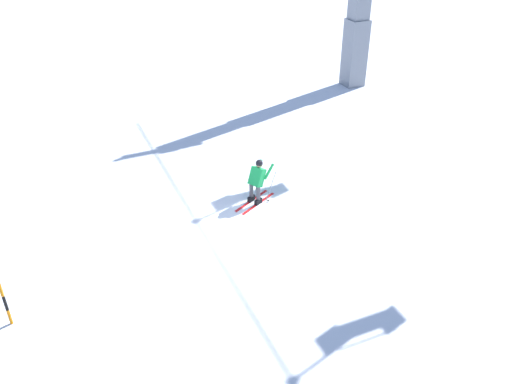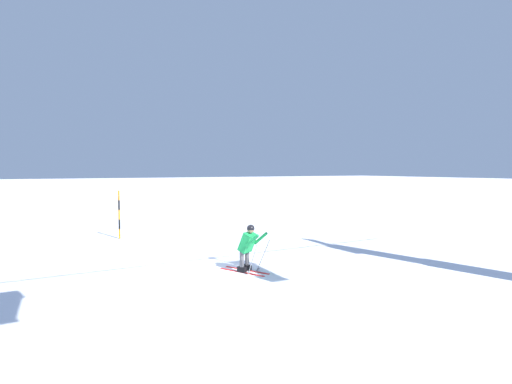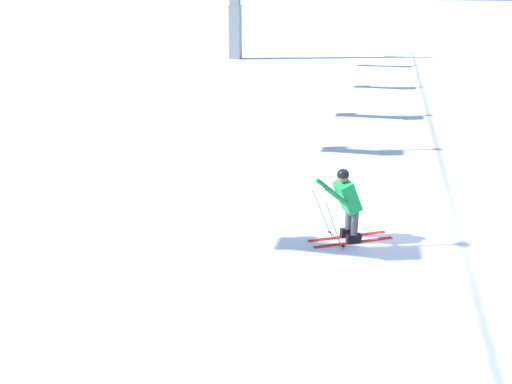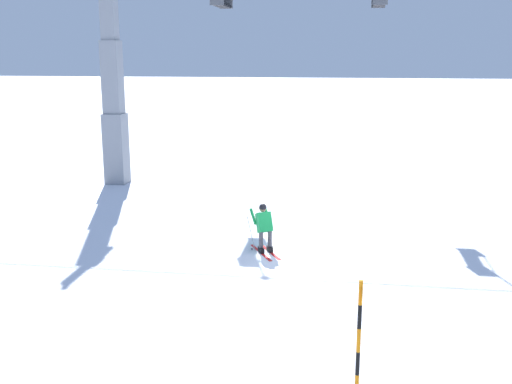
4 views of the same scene
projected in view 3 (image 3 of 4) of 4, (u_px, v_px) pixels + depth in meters
ground_plane at (380, 220)px, 11.69m from camera, size 260.00×260.00×0.00m
skier_carving_main at (347, 200)px, 10.51m from camera, size 1.18×1.59×1.55m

